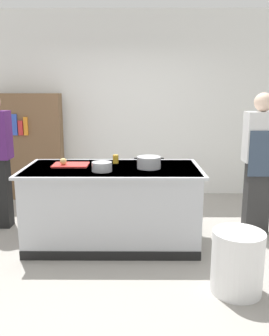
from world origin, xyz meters
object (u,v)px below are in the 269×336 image
Objects in this scene: mixing_bowl at (102,167)px; trash_bin at (237,262)px; stock_pot at (149,162)px; bookshelf at (28,147)px; juice_cup at (116,159)px; person_chef at (259,161)px; onion at (63,161)px.

mixing_bowl is 1.65m from trash_bin.
stock_pot reaches higher than trash_bin.
bookshelf is at bearing 124.90° from mixing_bowl.
mixing_bowl is 0.13× the size of bookshelf.
juice_cup is 0.06× the size of person_chef.
juice_cup is 0.06× the size of bookshelf.
bookshelf is (-1.39, 1.99, -0.10)m from mixing_bowl.
trash_bin is at bearing 153.99° from person_chef.
onion is 0.36× the size of mixing_bowl.
stock_pot is (0.96, -0.08, 0.01)m from onion.
juice_cup is at bearing 90.89° from person_chef.
mixing_bowl and juice_cup have the same top height.
trash_bin is (1.71, -1.07, -0.68)m from onion.
stock_pot is 0.59× the size of trash_bin.
juice_cup reaches higher than trash_bin.
juice_cup is at bearing 131.75° from trash_bin.
stock_pot is 0.47m from juice_cup.
bookshelf is at bearing 135.86° from stock_pot.
bookshelf reaches higher than juice_cup.
bookshelf is at bearing 117.91° from onion.
stock_pot is 0.53m from mixing_bowl.
bookshelf is at bearing 133.01° from trash_bin.
onion is 0.52m from mixing_bowl.
bookshelf is (-0.93, 1.76, -0.11)m from onion.
juice_cup is at bearing 144.53° from stock_pot.
person_chef is (1.85, 0.51, -0.04)m from mixing_bowl.
onion is 1.99m from bookshelf.
onion is at bearing 152.91° from mixing_bowl.
stock_pot is 1.41m from trash_bin.
person_chef is at bearing 14.99° from stock_pot.
person_chef is 1.01× the size of bookshelf.
stock_pot is 3.28× the size of juice_cup.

